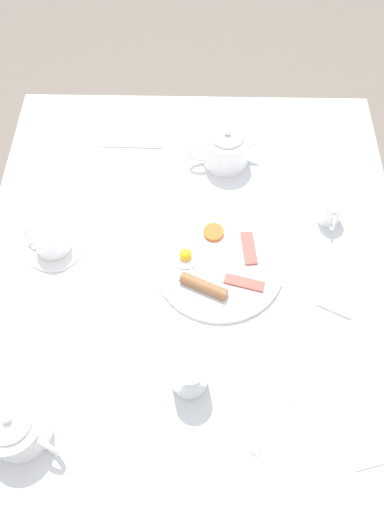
% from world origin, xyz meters
% --- Properties ---
extents(ground_plane, '(8.00, 8.00, 0.00)m').
position_xyz_m(ground_plane, '(0.00, 0.00, 0.00)').
color(ground_plane, '#70665B').
extents(table, '(1.07, 0.96, 0.73)m').
position_xyz_m(table, '(0.00, 0.00, 0.66)').
color(table, silver).
rests_on(table, ground_plane).
extents(breakfast_plate, '(0.29, 0.29, 0.04)m').
position_xyz_m(breakfast_plate, '(0.01, 0.06, 0.74)').
color(breakfast_plate, white).
rests_on(breakfast_plate, table).
extents(teapot_near, '(0.12, 0.18, 0.11)m').
position_xyz_m(teapot_near, '(0.38, -0.31, 0.78)').
color(teapot_near, white).
rests_on(teapot_near, table).
extents(teapot_far, '(0.12, 0.20, 0.11)m').
position_xyz_m(teapot_far, '(-0.30, 0.08, 0.78)').
color(teapot_far, white).
rests_on(teapot_far, table).
extents(teacup_with_saucer_left, '(0.13, 0.13, 0.07)m').
position_xyz_m(teacup_with_saucer_left, '(-0.03, -0.32, 0.76)').
color(teacup_with_saucer_left, white).
rests_on(teacup_with_saucer_left, table).
extents(water_glass_tall, '(0.07, 0.07, 0.10)m').
position_xyz_m(water_glass_tall, '(0.28, -0.00, 0.78)').
color(water_glass_tall, white).
rests_on(water_glass_tall, table).
extents(creamer_jug, '(0.08, 0.06, 0.07)m').
position_xyz_m(creamer_jug, '(-0.12, 0.32, 0.77)').
color(creamer_jug, white).
rests_on(creamer_jug, table).
extents(napkin_folded, '(0.15, 0.13, 0.01)m').
position_xyz_m(napkin_folded, '(0.06, 0.33, 0.74)').
color(napkin_folded, white).
rests_on(napkin_folded, table).
extents(fork_by_plate, '(0.02, 0.17, 0.00)m').
position_xyz_m(fork_by_plate, '(-0.35, -0.17, 0.73)').
color(fork_by_plate, silver).
rests_on(fork_by_plate, table).
extents(knife_by_plate, '(0.19, 0.13, 0.00)m').
position_xyz_m(knife_by_plate, '(0.32, 0.18, 0.73)').
color(knife_by_plate, silver).
rests_on(knife_by_plate, table).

